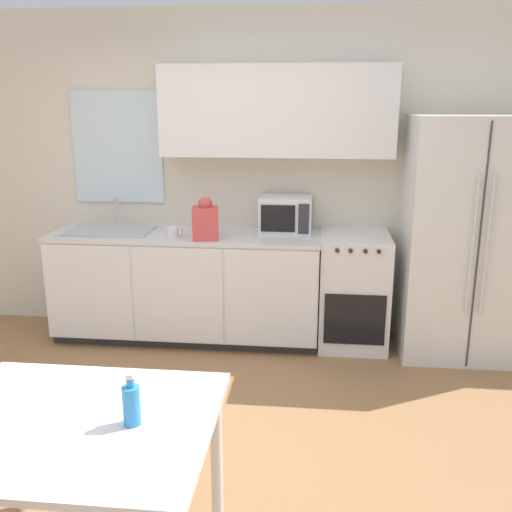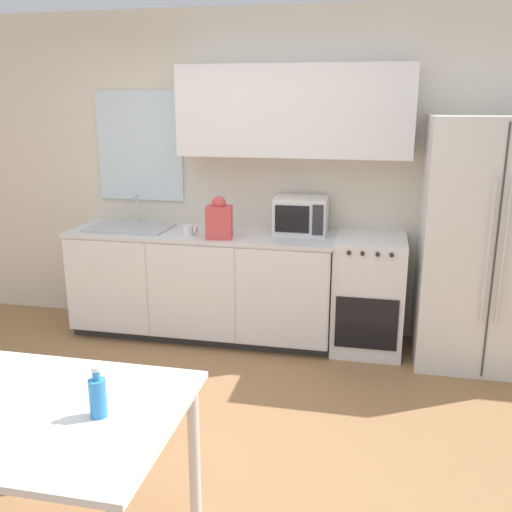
% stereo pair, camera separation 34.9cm
% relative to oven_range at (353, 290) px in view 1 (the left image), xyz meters
% --- Properties ---
extents(ground_plane, '(12.00, 12.00, 0.00)m').
position_rel_oven_range_xyz_m(ground_plane, '(-1.09, -1.63, -0.46)').
color(ground_plane, '#9E7047').
extents(wall_back, '(12.00, 0.38, 2.70)m').
position_rel_oven_range_xyz_m(wall_back, '(-1.03, 0.30, 0.98)').
color(wall_back, beige).
rests_on(wall_back, ground_plane).
extents(kitchen_counter, '(2.23, 0.66, 0.92)m').
position_rel_oven_range_xyz_m(kitchen_counter, '(-1.39, -0.02, -0.00)').
color(kitchen_counter, '#333333').
rests_on(kitchen_counter, ground_plane).
extents(oven_range, '(0.55, 0.62, 0.93)m').
position_rel_oven_range_xyz_m(oven_range, '(0.00, 0.00, 0.00)').
color(oven_range, white).
rests_on(oven_range, ground_plane).
extents(refrigerator, '(0.94, 0.75, 1.87)m').
position_rel_oven_range_xyz_m(refrigerator, '(0.84, -0.05, 0.47)').
color(refrigerator, silver).
rests_on(refrigerator, ground_plane).
extents(kitchen_sink, '(0.69, 0.45, 0.26)m').
position_rel_oven_range_xyz_m(kitchen_sink, '(-2.02, -0.01, 0.47)').
color(kitchen_sink, '#B7BABC').
rests_on(kitchen_sink, kitchen_counter).
extents(microwave, '(0.42, 0.34, 0.30)m').
position_rel_oven_range_xyz_m(microwave, '(-0.57, 0.10, 0.60)').
color(microwave, silver).
rests_on(microwave, kitchen_counter).
extents(coffee_mug, '(0.12, 0.09, 0.08)m').
position_rel_oven_range_xyz_m(coffee_mug, '(-1.45, -0.15, 0.49)').
color(coffee_mug, white).
rests_on(coffee_mug, kitchen_counter).
extents(grocery_bag_0, '(0.23, 0.20, 0.34)m').
position_rel_oven_range_xyz_m(grocery_bag_0, '(-1.18, -0.20, 0.60)').
color(grocery_bag_0, '#D14C4C').
rests_on(grocery_bag_0, kitchen_counter).
extents(dining_table, '(1.10, 0.92, 0.77)m').
position_rel_oven_range_xyz_m(dining_table, '(-1.25, -2.61, 0.20)').
color(dining_table, white).
rests_on(dining_table, ground_plane).
extents(drink_bottle, '(0.07, 0.07, 0.21)m').
position_rel_oven_range_xyz_m(drink_bottle, '(-1.01, -2.61, 0.39)').
color(drink_bottle, '#338CD8').
rests_on(drink_bottle, dining_table).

